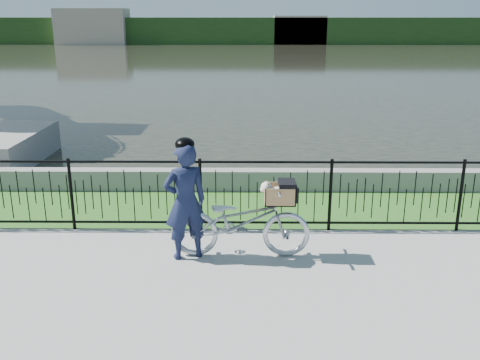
{
  "coord_description": "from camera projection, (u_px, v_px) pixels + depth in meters",
  "views": [
    {
      "loc": [
        -0.32,
        -6.2,
        3.22
      ],
      "look_at": [
        -0.39,
        1.0,
        1.0
      ],
      "focal_mm": 40.0,
      "sensor_mm": 36.0,
      "label": 1
    }
  ],
  "objects": [
    {
      "name": "ground",
      "position": [
        269.0,
        277.0,
        6.87
      ],
      "size": [
        120.0,
        120.0,
        0.0
      ],
      "primitive_type": "plane",
      "color": "gray",
      "rests_on": "ground"
    },
    {
      "name": "grass_strip",
      "position": [
        263.0,
        207.0,
        9.35
      ],
      "size": [
        60.0,
        2.0,
        0.01
      ],
      "primitive_type": "cube",
      "color": "#2D611E",
      "rests_on": "ground"
    },
    {
      "name": "water",
      "position": [
        250.0,
        62.0,
        38.4
      ],
      "size": [
        120.0,
        120.0,
        0.0
      ],
      "primitive_type": "plane",
      "color": "black",
      "rests_on": "ground"
    },
    {
      "name": "quay_wall",
      "position": [
        261.0,
        180.0,
        10.25
      ],
      "size": [
        60.0,
        0.3,
        0.4
      ],
      "primitive_type": "cube",
      "color": "gray",
      "rests_on": "ground"
    },
    {
      "name": "fence",
      "position": [
        265.0,
        195.0,
        8.23
      ],
      "size": [
        14.0,
        0.06,
        1.15
      ],
      "primitive_type": null,
      "color": "black",
      "rests_on": "ground"
    },
    {
      "name": "far_treeline",
      "position": [
        248.0,
        31.0,
        63.76
      ],
      "size": [
        120.0,
        6.0,
        3.0
      ],
      "primitive_type": "cube",
      "color": "#24451A",
      "rests_on": "ground"
    },
    {
      "name": "far_building_left",
      "position": [
        93.0,
        26.0,
        61.86
      ],
      "size": [
        8.0,
        4.0,
        4.0
      ],
      "primitive_type": "cube",
      "color": "#A79886",
      "rests_on": "ground"
    },
    {
      "name": "far_building_right",
      "position": [
        299.0,
        30.0,
        62.24
      ],
      "size": [
        6.0,
        3.0,
        3.2
      ],
      "primitive_type": "cube",
      "color": "#A79886",
      "rests_on": "ground"
    },
    {
      "name": "bicycle_rig",
      "position": [
        241.0,
        221.0,
        7.35
      ],
      "size": [
        1.92,
        0.67,
        1.11
      ],
      "color": "#ADB2BA",
      "rests_on": "ground"
    },
    {
      "name": "cyclist",
      "position": [
        185.0,
        200.0,
        7.21
      ],
      "size": [
        0.69,
        0.58,
        1.69
      ],
      "color": "#131935",
      "rests_on": "ground"
    }
  ]
}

